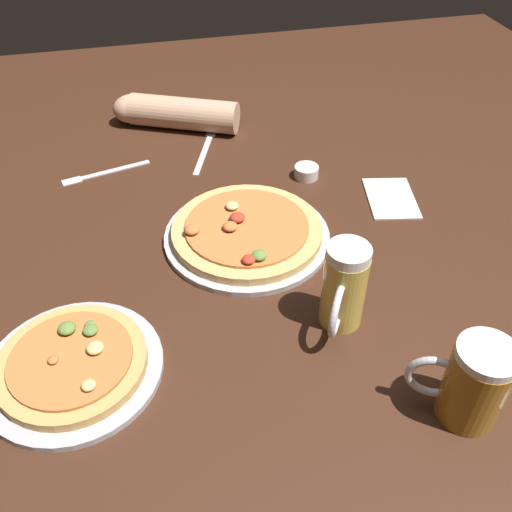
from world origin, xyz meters
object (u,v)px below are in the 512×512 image
Objects in this scene: fork_left at (205,148)px; diner_arm at (172,112)px; pizza_plate_near at (73,365)px; pizza_plate_far at (248,232)px; napkin_folded at (391,197)px; beer_mug_dark at (473,383)px; ramekin_sauce at (306,172)px; fork_spare at (104,172)px; beer_mug_amber at (343,288)px.

diner_arm is at bearing 115.22° from fork_left.
pizza_plate_near is 0.84× the size of pizza_plate_far.
diner_arm is (-0.43, 0.44, 0.04)m from napkin_folded.
beer_mug_dark is 1.03m from diner_arm.
fork_spare is (-0.46, 0.13, -0.01)m from ramekin_sauce.
fork_left is (-0.03, 0.37, -0.01)m from pizza_plate_far.
ramekin_sauce is at bearing 140.63° from napkin_folded.
fork_spare is at bearing 164.73° from ramekin_sauce.
beer_mug_dark is 0.66m from ramekin_sauce.
ramekin_sauce is at bearing 79.85° from beer_mug_amber.
beer_mug_amber reaches higher than pizza_plate_near.
beer_mug_dark is at bearing -61.48° from beer_mug_amber.
pizza_plate_far is at bearing 36.94° from pizza_plate_near.
beer_mug_dark is 0.88× the size of beer_mug_amber.
napkin_folded reaches higher than fork_left.
beer_mug_dark is at bearing -72.34° from diner_arm.
ramekin_sauce is at bearing 93.17° from beer_mug_dark.
beer_mug_amber is at bearing -56.32° from fork_spare.
ramekin_sauce is (0.08, 0.45, -0.07)m from beer_mug_amber.
pizza_plate_far is at bearing 115.04° from beer_mug_dark.
ramekin_sauce is 0.36× the size of napkin_folded.
pizza_plate_far is at bearing -133.91° from ramekin_sauce.
pizza_plate_far is 0.28m from beer_mug_amber.
napkin_folded is at bearing -45.83° from diner_arm.
ramekin_sauce is (0.53, 0.45, -0.00)m from pizza_plate_near.
fork_left is 0.26m from fork_spare.
beer_mug_dark reaches higher than fork_spare.
fork_spare is at bearing -134.67° from diner_arm.
beer_mug_dark is at bearing -102.83° from napkin_folded.
napkin_folded is at bearing 77.17° from beer_mug_dark.
beer_mug_amber is (0.10, -0.26, 0.06)m from pizza_plate_far.
pizza_plate_far reaches higher than fork_spare.
beer_mug_dark is 2.53× the size of ramekin_sauce.
beer_mug_amber is at bearing 0.35° from pizza_plate_near.
beer_mug_dark reaches higher than napkin_folded.
fork_spare is (-0.38, 0.57, -0.08)m from beer_mug_amber.
ramekin_sauce is 0.17× the size of diner_arm.
beer_mug_dark is 0.24m from beer_mug_amber.
fork_left is at bearing -64.78° from diner_arm.
ramekin_sauce is at bearing 40.42° from pizza_plate_near.
diner_arm is at bearing 71.67° from pizza_plate_near.
pizza_plate_near and pizza_plate_far have the same top height.
beer_mug_amber is 0.46m from ramekin_sauce.
pizza_plate_near is at bearing 159.43° from beer_mug_dark.
ramekin_sauce is 0.48m from fork_spare.
napkin_folded is (0.24, 0.32, -0.08)m from beer_mug_amber.
diner_arm is (-0.19, 0.76, -0.04)m from beer_mug_amber.
beer_mug_dark is at bearing -57.67° from fork_spare.
pizza_plate_far is at bearing -48.68° from fork_spare.
diner_arm is at bearing 107.66° from beer_mug_dark.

